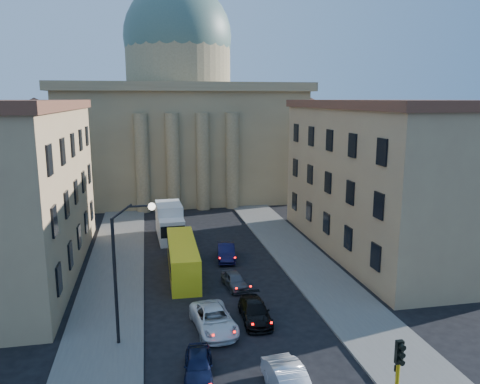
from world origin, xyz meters
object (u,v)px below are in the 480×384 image
object	(u,v)px
car_right_near	(290,384)
city_bus	(183,257)
traffic_light	(397,376)
car_left_near	(198,365)
street_lamp	(124,262)
box_truck	(170,223)

from	to	relation	value
car_right_near	city_bus	world-z (taller)	city_bus
traffic_light	car_right_near	size ratio (longest dim) A/B	0.93
car_left_near	car_right_near	distance (m)	5.14
traffic_light	street_lamp	world-z (taller)	street_lamp
traffic_light	city_bus	bearing A→B (deg)	110.82
car_right_near	city_bus	distance (m)	18.47
traffic_light	city_bus	world-z (taller)	traffic_light
street_lamp	box_truck	world-z (taller)	street_lamp
city_bus	street_lamp	bearing A→B (deg)	-110.25
car_right_near	city_bus	xyz separation A→B (m)	(-3.94, 18.03, 0.76)
car_left_near	traffic_light	bearing A→B (deg)	-28.41
car_left_near	box_truck	xyz separation A→B (m)	(-0.14, 26.09, 1.08)
traffic_light	car_right_near	distance (m)	5.37
car_left_near	city_bus	bearing A→B (deg)	94.89
car_left_near	city_bus	world-z (taller)	city_bus
traffic_light	street_lamp	distance (m)	16.06
city_bus	car_left_near	bearing A→B (deg)	-90.48
car_left_near	box_truck	bearing A→B (deg)	96.59
traffic_light	car_right_near	xyz separation A→B (m)	(-4.06, 3.00, -1.82)
traffic_light	box_truck	world-z (taller)	traffic_light
traffic_light	car_left_near	bearing A→B (deg)	145.31
box_truck	city_bus	bearing A→B (deg)	-89.47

